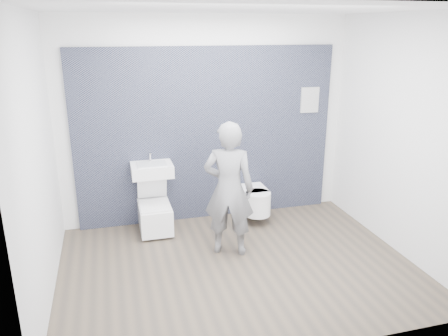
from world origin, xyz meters
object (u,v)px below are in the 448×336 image
object	(u,v)px
visitor	(229,189)
toilet_rounded	(255,200)
toilet_square	(155,215)
washbasin	(152,170)

from	to	relation	value
visitor	toilet_rounded	bearing A→B (deg)	-105.63
toilet_square	visitor	bearing A→B (deg)	-44.75
visitor	washbasin	bearing A→B (deg)	-25.82
toilet_square	washbasin	bearing A→B (deg)	90.00
toilet_rounded	toilet_square	bearing A→B (deg)	179.36
washbasin	toilet_rounded	bearing A→B (deg)	-4.44
washbasin	toilet_square	world-z (taller)	washbasin
washbasin	toilet_rounded	distance (m)	1.51
toilet_square	visitor	xyz separation A→B (m)	(0.80, -0.79, 0.58)
toilet_square	visitor	size ratio (longest dim) A/B	0.48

